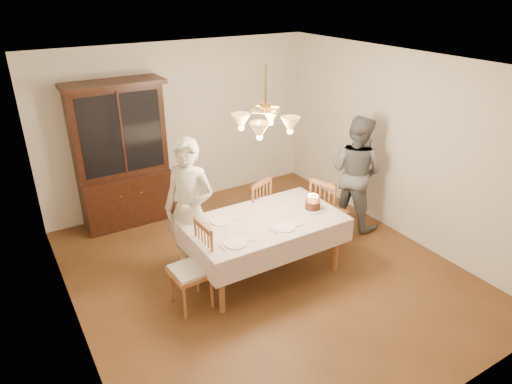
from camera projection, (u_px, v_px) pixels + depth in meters
ground at (264, 271)px, 5.88m from camera, size 5.00×5.00×0.00m
room_shell at (265, 156)px, 5.21m from camera, size 5.00×5.00×5.00m
dining_table at (264, 225)px, 5.59m from camera, size 1.90×1.10×0.76m
china_hutch at (122, 158)px, 6.69m from camera, size 1.38×0.54×2.16m
chair_far_side at (252, 214)px, 6.36m from camera, size 0.56×0.54×1.00m
chair_left_end at (191, 271)px, 5.10m from camera, size 0.44×0.46×1.00m
chair_right_end at (328, 214)px, 6.37m from camera, size 0.54×0.55×1.00m
elderly_woman at (190, 210)px, 5.51m from camera, size 0.74×0.77×1.78m
adult_in_grey at (356, 172)px, 6.68m from camera, size 0.87×0.99×1.70m
birthday_cake at (312, 205)px, 5.79m from camera, size 0.30×0.30×0.20m
place_setting_near_left at (237, 243)px, 5.06m from camera, size 0.42×0.27×0.02m
place_setting_near_right at (286, 227)px, 5.38m from camera, size 0.39×0.24×0.02m
place_setting_far_left at (222, 221)px, 5.52m from camera, size 0.41×0.26×0.02m
chandelier at (265, 123)px, 5.05m from camera, size 0.62×0.62×0.73m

